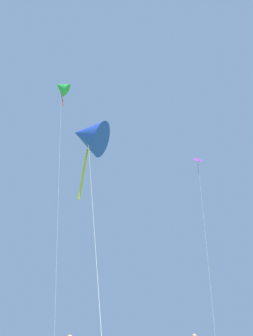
{
  "coord_description": "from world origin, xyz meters",
  "views": [
    {
      "loc": [
        1.3,
        -3.39,
        1.68
      ],
      "look_at": [
        2.29,
        21.94,
        13.36
      ],
      "focal_mm": 39.15,
      "sensor_mm": 36.0,
      "label": 1
    }
  ],
  "objects": [
    {
      "name": "kite_purple_streamer",
      "position": [
        10.74,
        33.13,
        18.15
      ],
      "size": [
        3.32,
        11.26,
        20.56
      ],
      "color": "purple",
      "rests_on": "ground_plane"
    },
    {
      "name": "kite_green_small",
      "position": [
        -4.61,
        29.88,
        26.72
      ],
      "size": [
        3.95,
        11.7,
        27.75
      ],
      "color": "green",
      "rests_on": "ground_plane"
    },
    {
      "name": "kite_blue_delta",
      "position": [
        -0.07,
        13.44,
        11.26
      ],
      "size": [
        2.69,
        11.23,
        12.47
      ],
      "color": "blue",
      "rests_on": "ground_plane"
    }
  ]
}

